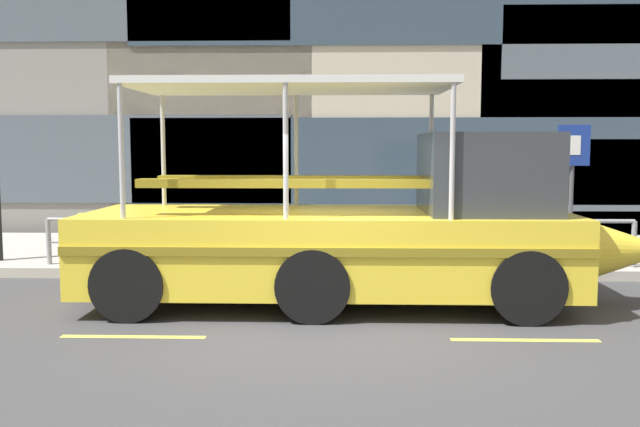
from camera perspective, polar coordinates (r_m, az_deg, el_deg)
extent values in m
plane|color=#3D3D3F|center=(9.14, 0.71, -9.22)|extent=(120.00, 120.00, 0.00)
cube|color=#A8A59E|center=(14.61, 1.12, -3.26)|extent=(32.00, 4.80, 0.18)
cube|color=#B2ADA3|center=(12.16, 0.98, -5.07)|extent=(32.00, 0.18, 0.18)
cube|color=#DBD64C|center=(8.86, -15.34, -9.89)|extent=(1.80, 0.12, 0.01)
cube|color=#DBD64C|center=(8.77, 16.76, -10.09)|extent=(1.80, 0.12, 0.01)
cube|color=#4C5660|center=(18.70, -21.30, 4.25)|extent=(12.09, 0.06, 2.23)
cube|color=#2D3D4C|center=(17.24, 5.41, 4.37)|extent=(12.85, 0.06, 2.18)
cube|color=#2D3D4C|center=(17.61, 5.53, 17.35)|extent=(12.85, 0.06, 2.18)
cylinder|color=gray|center=(12.36, 1.46, -0.57)|extent=(10.64, 0.07, 0.07)
cylinder|color=gray|center=(12.41, 1.45, -2.48)|extent=(10.64, 0.06, 0.06)
cylinder|color=gray|center=(13.53, -21.71, -2.21)|extent=(0.09, 0.09, 0.83)
cylinder|color=gray|center=(12.83, -12.96, -2.36)|extent=(0.09, 0.09, 0.83)
cylinder|color=gray|center=(12.46, -3.45, -2.46)|extent=(0.09, 0.09, 0.83)
cylinder|color=gray|center=(12.45, 6.36, -2.49)|extent=(0.09, 0.09, 0.83)
cylinder|color=gray|center=(12.80, 15.91, -2.45)|extent=(0.09, 0.09, 0.83)
cylinder|color=gray|center=(13.47, 24.72, -2.35)|extent=(0.09, 0.09, 0.83)
cylinder|color=#4C4F54|center=(13.71, 20.24, 1.53)|extent=(0.08, 0.08, 2.54)
cube|color=navy|center=(13.63, 20.43, 5.36)|extent=(0.60, 0.04, 0.76)
cube|color=white|center=(13.61, 20.46, 5.36)|extent=(0.24, 0.01, 0.36)
cube|color=yellow|center=(10.14, 0.63, -2.97)|extent=(7.07, 2.42, 1.11)
cone|color=yellow|center=(10.95, 23.95, -2.82)|extent=(1.59, 1.05, 1.05)
cylinder|color=yellow|center=(10.80, -18.48, -2.73)|extent=(0.35, 1.05, 1.05)
cube|color=olive|center=(8.90, 0.48, -3.26)|extent=(7.07, 0.04, 0.12)
cube|color=#33383D|center=(10.25, 13.61, 3.32)|extent=(1.77, 2.03, 1.15)
cube|color=silver|center=(10.09, -2.41, 10.58)|extent=(4.59, 2.22, 0.10)
cylinder|color=#B2B2B7|center=(11.18, 9.26, 5.19)|extent=(0.07, 0.07, 1.78)
cylinder|color=#B2B2B7|center=(9.08, 11.00, 5.09)|extent=(0.07, 0.07, 1.78)
cylinder|color=#B2B2B7|center=(11.11, -1.99, 5.26)|extent=(0.07, 0.07, 1.78)
cylinder|color=#B2B2B7|center=(8.99, -2.88, 5.18)|extent=(0.07, 0.07, 1.78)
cylinder|color=#B2B2B7|center=(11.46, -12.96, 5.13)|extent=(0.07, 0.07, 1.78)
cylinder|color=#B2B2B7|center=(9.42, -16.25, 4.98)|extent=(0.07, 0.07, 1.78)
cube|color=olive|center=(10.64, -2.16, 2.87)|extent=(4.23, 0.28, 0.12)
cube|color=olive|center=(9.49, -2.63, 2.53)|extent=(4.23, 0.28, 0.12)
cylinder|color=black|center=(11.55, 14.04, -3.73)|extent=(1.00, 0.28, 1.00)
cylinder|color=black|center=(9.42, 16.91, -5.90)|extent=(1.00, 0.28, 1.00)
cylinder|color=black|center=(11.29, -0.15, -3.77)|extent=(1.00, 0.28, 1.00)
cylinder|color=black|center=(9.11, -0.63, -6.05)|extent=(1.00, 0.28, 1.00)
cylinder|color=black|center=(11.64, -12.44, -3.62)|extent=(1.00, 0.28, 1.00)
cylinder|color=black|center=(9.53, -15.72, -5.73)|extent=(1.00, 0.28, 1.00)
cylinder|color=#47423D|center=(13.41, 13.13, -1.90)|extent=(0.11, 0.11, 0.89)
cylinder|color=#47423D|center=(13.32, 13.79, -1.97)|extent=(0.11, 0.11, 0.89)
cube|color=#38383D|center=(13.29, 13.53, 1.31)|extent=(0.38, 0.36, 0.63)
cylinder|color=#38383D|center=(13.40, 12.71, 1.23)|extent=(0.08, 0.08, 0.57)
cylinder|color=#38383D|center=(13.18, 14.36, 1.12)|extent=(0.08, 0.08, 0.57)
sphere|color=beige|center=(13.26, 13.58, 3.29)|extent=(0.24, 0.24, 0.24)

